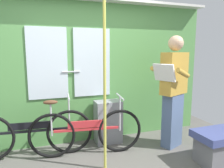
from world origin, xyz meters
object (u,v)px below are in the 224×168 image
object	(u,v)px
handrail_pole	(105,82)
passenger_reading_newspaper	(173,89)
bench_seat_corner	(220,146)
trash_bin_by_wall	(108,122)
bicycle_near_door	(86,132)
bicycle_leaning_behind	(30,133)

from	to	relation	value
handrail_pole	passenger_reading_newspaper	bearing A→B (deg)	13.76
bench_seat_corner	trash_bin_by_wall	bearing A→B (deg)	137.15
bicycle_near_door	trash_bin_by_wall	bearing A→B (deg)	44.27
bicycle_leaning_behind	handrail_pole	bearing A→B (deg)	-29.24
bicycle_near_door	trash_bin_by_wall	world-z (taller)	bicycle_near_door
trash_bin_by_wall	bench_seat_corner	bearing A→B (deg)	-42.85
bench_seat_corner	bicycle_near_door	bearing A→B (deg)	153.88
passenger_reading_newspaper	bench_seat_corner	xyz separation A→B (m)	(0.32, -0.66, -0.69)
bicycle_near_door	handrail_pole	world-z (taller)	handrail_pole
bicycle_leaning_behind	passenger_reading_newspaper	size ratio (longest dim) A/B	1.00
bicycle_leaning_behind	bench_seat_corner	xyz separation A→B (m)	(2.44, -1.00, -0.12)
trash_bin_by_wall	bench_seat_corner	world-z (taller)	trash_bin_by_wall
bicycle_near_door	bench_seat_corner	world-z (taller)	bicycle_near_door
passenger_reading_newspaper	handrail_pole	xyz separation A→B (m)	(-1.21, -0.30, 0.22)
bicycle_near_door	handrail_pole	distance (m)	0.92
bicycle_leaning_behind	bench_seat_corner	bearing A→B (deg)	-16.63
passenger_reading_newspaper	handrail_pole	size ratio (longest dim) A/B	0.76
bicycle_near_door	trash_bin_by_wall	size ratio (longest dim) A/B	2.32
passenger_reading_newspaper	trash_bin_by_wall	world-z (taller)	passenger_reading_newspaper
bicycle_near_door	trash_bin_by_wall	xyz separation A→B (m)	(0.44, 0.32, -0.00)
passenger_reading_newspaper	trash_bin_by_wall	bearing A→B (deg)	-50.99
bicycle_near_door	bicycle_leaning_behind	xyz separation A→B (m)	(-0.77, 0.18, 0.00)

